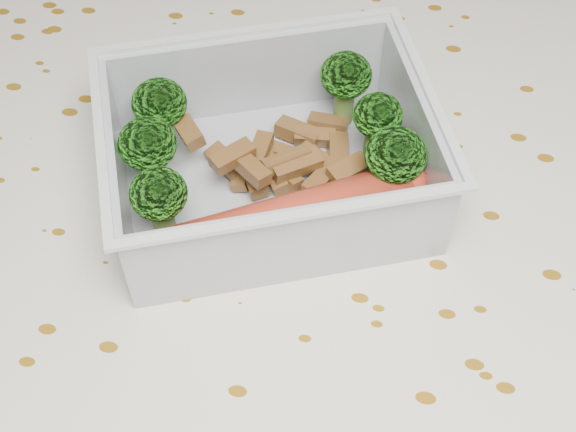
# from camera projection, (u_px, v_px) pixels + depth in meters

# --- Properties ---
(dining_table) EXTENTS (1.40, 0.90, 0.75)m
(dining_table) POSITION_uv_depth(u_px,v_px,m) (287.00, 318.00, 0.50)
(dining_table) COLOR brown
(dining_table) RESTS_ON ground
(tablecloth) EXTENTS (1.46, 0.96, 0.19)m
(tablecloth) POSITION_uv_depth(u_px,v_px,m) (287.00, 273.00, 0.46)
(tablecloth) COLOR silver
(tablecloth) RESTS_ON dining_table
(lunch_container) EXTENTS (0.21, 0.19, 0.06)m
(lunch_container) POSITION_uv_depth(u_px,v_px,m) (270.00, 165.00, 0.43)
(lunch_container) COLOR silver
(lunch_container) RESTS_ON tablecloth
(broccoli_florets) EXTENTS (0.16, 0.13, 0.05)m
(broccoli_florets) POSITION_uv_depth(u_px,v_px,m) (264.00, 135.00, 0.42)
(broccoli_florets) COLOR #608C3F
(broccoli_florets) RESTS_ON lunch_container
(meat_pile) EXTENTS (0.11, 0.07, 0.03)m
(meat_pile) POSITION_uv_depth(u_px,v_px,m) (284.00, 159.00, 0.44)
(meat_pile) COLOR brown
(meat_pile) RESTS_ON lunch_container
(sausage) EXTENTS (0.13, 0.08, 0.02)m
(sausage) POSITION_uv_depth(u_px,v_px,m) (291.00, 216.00, 0.41)
(sausage) COLOR #AF3521
(sausage) RESTS_ON lunch_container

